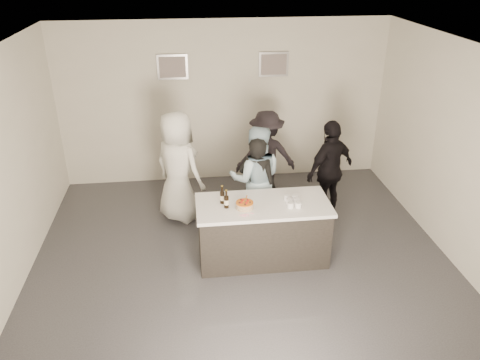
{
  "coord_description": "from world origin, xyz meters",
  "views": [
    {
      "loc": [
        -0.69,
        -5.33,
        4.07
      ],
      "look_at": [
        0.0,
        0.5,
        1.15
      ],
      "focal_mm": 35.0,
      "sensor_mm": 36.0,
      "label": 1
    }
  ],
  "objects_px": {
    "bar_counter": "(263,231)",
    "beer_bottle_b": "(226,199)",
    "person_guest_left": "(178,167)",
    "person_main_black": "(257,186)",
    "person_guest_back": "(266,156)",
    "person_guest_right": "(330,170)",
    "cake": "(245,206)",
    "person_main_blue": "(256,179)",
    "beer_bottle_a": "(222,195)"
  },
  "relations": [
    {
      "from": "bar_counter",
      "to": "person_main_black",
      "type": "relative_size",
      "value": 1.16
    },
    {
      "from": "bar_counter",
      "to": "person_guest_left",
      "type": "distance_m",
      "value": 1.8
    },
    {
      "from": "person_main_blue",
      "to": "person_guest_left",
      "type": "height_order",
      "value": "person_guest_left"
    },
    {
      "from": "beer_bottle_a",
      "to": "person_guest_left",
      "type": "bearing_deg",
      "value": 116.85
    },
    {
      "from": "person_main_black",
      "to": "person_main_blue",
      "type": "height_order",
      "value": "person_main_blue"
    },
    {
      "from": "person_main_blue",
      "to": "person_guest_right",
      "type": "distance_m",
      "value": 1.27
    },
    {
      "from": "beer_bottle_b",
      "to": "person_main_black",
      "type": "xyz_separation_m",
      "value": [
        0.54,
        0.77,
        -0.23
      ]
    },
    {
      "from": "bar_counter",
      "to": "beer_bottle_b",
      "type": "xyz_separation_m",
      "value": [
        -0.52,
        -0.05,
        0.58
      ]
    },
    {
      "from": "beer_bottle_a",
      "to": "person_guest_right",
      "type": "height_order",
      "value": "person_guest_right"
    },
    {
      "from": "beer_bottle_a",
      "to": "beer_bottle_b",
      "type": "xyz_separation_m",
      "value": [
        0.04,
        -0.13,
        0.0
      ]
    },
    {
      "from": "cake",
      "to": "beer_bottle_a",
      "type": "xyz_separation_m",
      "value": [
        -0.29,
        0.18,
        0.09
      ]
    },
    {
      "from": "person_main_blue",
      "to": "beer_bottle_b",
      "type": "bearing_deg",
      "value": 66.05
    },
    {
      "from": "cake",
      "to": "person_main_black",
      "type": "xyz_separation_m",
      "value": [
        0.29,
        0.81,
        -0.13
      ]
    },
    {
      "from": "person_guest_left",
      "to": "bar_counter",
      "type": "bearing_deg",
      "value": 174.95
    },
    {
      "from": "bar_counter",
      "to": "person_guest_left",
      "type": "xyz_separation_m",
      "value": [
        -1.17,
        1.29,
        0.47
      ]
    },
    {
      "from": "person_guest_left",
      "to": "person_main_black",
      "type": "bearing_deg",
      "value": -162.97
    },
    {
      "from": "person_main_black",
      "to": "person_main_blue",
      "type": "distance_m",
      "value": 0.15
    },
    {
      "from": "person_guest_left",
      "to": "person_guest_right",
      "type": "relative_size",
      "value": 1.1
    },
    {
      "from": "bar_counter",
      "to": "beer_bottle_b",
      "type": "bearing_deg",
      "value": -174.29
    },
    {
      "from": "person_guest_back",
      "to": "person_guest_right",
      "type": "bearing_deg",
      "value": 140.76
    },
    {
      "from": "beer_bottle_b",
      "to": "cake",
      "type": "bearing_deg",
      "value": -10.24
    },
    {
      "from": "bar_counter",
      "to": "beer_bottle_b",
      "type": "height_order",
      "value": "beer_bottle_b"
    },
    {
      "from": "bar_counter",
      "to": "person_guest_left",
      "type": "height_order",
      "value": "person_guest_left"
    },
    {
      "from": "beer_bottle_a",
      "to": "person_guest_back",
      "type": "distance_m",
      "value": 1.98
    },
    {
      "from": "bar_counter",
      "to": "person_main_black",
      "type": "distance_m",
      "value": 0.8
    },
    {
      "from": "beer_bottle_b",
      "to": "person_guest_right",
      "type": "bearing_deg",
      "value": 32.14
    },
    {
      "from": "beer_bottle_b",
      "to": "person_guest_back",
      "type": "bearing_deg",
      "value": 65.19
    },
    {
      "from": "person_main_black",
      "to": "person_guest_back",
      "type": "distance_m",
      "value": 1.16
    },
    {
      "from": "person_guest_back",
      "to": "beer_bottle_b",
      "type": "bearing_deg",
      "value": 65.18
    },
    {
      "from": "cake",
      "to": "beer_bottle_a",
      "type": "distance_m",
      "value": 0.35
    },
    {
      "from": "beer_bottle_a",
      "to": "person_main_blue",
      "type": "height_order",
      "value": "person_main_blue"
    },
    {
      "from": "beer_bottle_a",
      "to": "person_main_black",
      "type": "bearing_deg",
      "value": 47.47
    },
    {
      "from": "beer_bottle_b",
      "to": "person_guest_left",
      "type": "bearing_deg",
      "value": 116.08
    },
    {
      "from": "bar_counter",
      "to": "person_guest_left",
      "type": "relative_size",
      "value": 1.01
    },
    {
      "from": "cake",
      "to": "bar_counter",
      "type": "bearing_deg",
      "value": 19.26
    },
    {
      "from": "cake",
      "to": "person_main_blue",
      "type": "distance_m",
      "value": 1.0
    },
    {
      "from": "cake",
      "to": "person_guest_right",
      "type": "distance_m",
      "value": 1.94
    },
    {
      "from": "beer_bottle_b",
      "to": "person_main_blue",
      "type": "xyz_separation_m",
      "value": [
        0.54,
        0.9,
        -0.17
      ]
    },
    {
      "from": "beer_bottle_a",
      "to": "person_main_blue",
      "type": "relative_size",
      "value": 0.15
    },
    {
      "from": "person_main_black",
      "to": "person_guest_left",
      "type": "distance_m",
      "value": 1.33
    },
    {
      "from": "bar_counter",
      "to": "beer_bottle_a",
      "type": "height_order",
      "value": "beer_bottle_a"
    },
    {
      "from": "person_main_black",
      "to": "person_guest_right",
      "type": "distance_m",
      "value": 1.3
    },
    {
      "from": "person_main_blue",
      "to": "person_guest_back",
      "type": "xyz_separation_m",
      "value": [
        0.33,
        0.97,
        -0.05
      ]
    },
    {
      "from": "person_main_black",
      "to": "person_guest_left",
      "type": "relative_size",
      "value": 0.87
    },
    {
      "from": "beer_bottle_b",
      "to": "beer_bottle_a",
      "type": "bearing_deg",
      "value": 108.59
    },
    {
      "from": "person_guest_right",
      "to": "person_guest_back",
      "type": "bearing_deg",
      "value": -70.2
    },
    {
      "from": "beer_bottle_b",
      "to": "bar_counter",
      "type": "bearing_deg",
      "value": 5.71
    },
    {
      "from": "bar_counter",
      "to": "beer_bottle_a",
      "type": "xyz_separation_m",
      "value": [
        -0.56,
        0.08,
        0.58
      ]
    },
    {
      "from": "bar_counter",
      "to": "beer_bottle_b",
      "type": "relative_size",
      "value": 7.15
    },
    {
      "from": "person_guest_right",
      "to": "bar_counter",
      "type": "bearing_deg",
      "value": 9.11
    }
  ]
}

